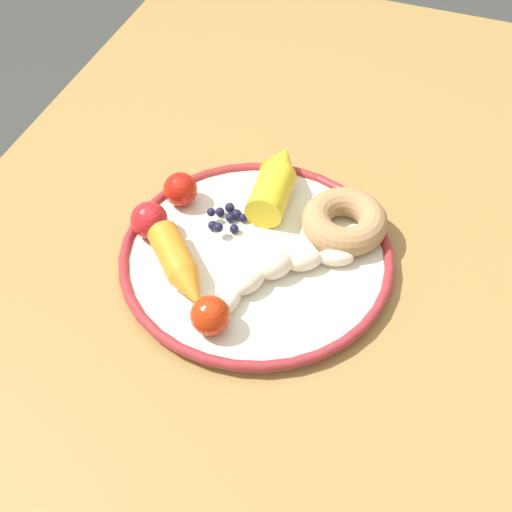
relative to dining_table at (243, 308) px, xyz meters
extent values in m
cube|color=olive|center=(0.00, 0.00, 0.08)|extent=(1.24, 0.71, 0.03)
cube|color=olive|center=(-0.56, -0.30, -0.29)|extent=(0.05, 0.05, 0.70)
cube|color=olive|center=(-0.56, 0.30, -0.29)|extent=(0.05, 0.05, 0.70)
cylinder|color=white|center=(0.00, 0.02, 0.10)|extent=(0.29, 0.29, 0.01)
torus|color=maroon|center=(0.00, 0.02, 0.10)|extent=(0.31, 0.31, 0.01)
ellipsoid|color=beige|center=(-0.02, 0.10, 0.11)|extent=(0.03, 0.05, 0.02)
ellipsoid|color=beige|center=(0.00, 0.07, 0.12)|extent=(0.04, 0.05, 0.02)
ellipsoid|color=beige|center=(0.02, 0.05, 0.12)|extent=(0.05, 0.05, 0.03)
ellipsoid|color=beige|center=(0.05, 0.03, 0.12)|extent=(0.05, 0.04, 0.02)
ellipsoid|color=beige|center=(0.08, 0.02, 0.11)|extent=(0.04, 0.03, 0.02)
cylinder|color=orange|center=(0.04, -0.06, 0.12)|extent=(0.07, 0.07, 0.03)
cone|color=orange|center=(0.08, -0.02, 0.12)|extent=(0.06, 0.06, 0.03)
cylinder|color=yellow|center=(-0.08, 0.01, 0.13)|extent=(0.07, 0.05, 0.04)
cone|color=yellow|center=(-0.14, 0.00, 0.13)|extent=(0.05, 0.05, 0.04)
torus|color=#AB8151|center=(-0.07, 0.10, 0.12)|extent=(0.13, 0.13, 0.03)
sphere|color=#191638|center=(-0.04, -0.03, 0.11)|extent=(0.01, 0.01, 0.01)
sphere|color=#191638|center=(-0.02, -0.02, 0.11)|extent=(0.01, 0.01, 0.01)
sphere|color=#191638|center=(-0.04, -0.04, 0.11)|extent=(0.01, 0.01, 0.01)
sphere|color=#191638|center=(-0.05, -0.04, 0.11)|extent=(0.01, 0.01, 0.01)
sphere|color=#191638|center=(-0.02, -0.04, 0.11)|extent=(0.01, 0.01, 0.01)
sphere|color=#191638|center=(-0.04, -0.02, 0.11)|extent=(0.01, 0.01, 0.01)
sphere|color=#191638|center=(-0.05, -0.02, 0.11)|extent=(0.01, 0.01, 0.01)
sphere|color=#191638|center=(-0.01, -0.03, 0.12)|extent=(0.01, 0.01, 0.01)
sphere|color=#191638|center=(-0.03, -0.05, 0.12)|extent=(0.01, 0.01, 0.01)
sphere|color=red|center=(0.01, -0.11, 0.12)|extent=(0.04, 0.04, 0.04)
sphere|color=red|center=(0.11, 0.01, 0.12)|extent=(0.04, 0.04, 0.04)
sphere|color=red|center=(-0.05, -0.10, 0.12)|extent=(0.04, 0.04, 0.04)
camera|label=1|loc=(0.51, 0.20, 0.71)|focal=51.22mm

